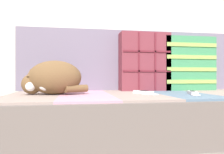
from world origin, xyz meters
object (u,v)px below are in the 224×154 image
at_px(couch, 174,122).
at_px(game_remote_far, 144,93).
at_px(sleeping_cat, 52,79).
at_px(game_remote_near, 193,93).
at_px(throw_pillow_quilted, 144,62).
at_px(throw_pillow_striped, 188,64).

xyz_separation_m(couch, game_remote_far, (-0.23, -0.08, 0.20)).
distance_m(sleeping_cat, game_remote_near, 0.81).
bearing_deg(sleeping_cat, game_remote_near, -9.16).
distance_m(couch, throw_pillow_quilted, 0.48).
height_order(couch, sleeping_cat, sleeping_cat).
relative_size(game_remote_near, game_remote_far, 1.06).
height_order(throw_pillow_striped, game_remote_near, throw_pillow_striped).
bearing_deg(sleeping_cat, game_remote_far, -6.21).
xyz_separation_m(couch, throw_pillow_quilted, (-0.12, 0.24, 0.40)).
bearing_deg(throw_pillow_striped, sleeping_cat, -165.03).
distance_m(throw_pillow_striped, sleeping_cat, 1.02).
height_order(sleeping_cat, game_remote_near, sleeping_cat).
bearing_deg(game_remote_far, couch, 19.75).
height_order(couch, game_remote_far, game_remote_far).
xyz_separation_m(throw_pillow_quilted, game_remote_near, (0.16, -0.39, -0.20)).
height_order(throw_pillow_quilted, sleeping_cat, throw_pillow_quilted).
bearing_deg(throw_pillow_quilted, sleeping_cat, -157.55).
xyz_separation_m(throw_pillow_striped, game_remote_near, (-0.18, -0.39, -0.19)).
distance_m(sleeping_cat, game_remote_far, 0.54).
distance_m(game_remote_near, game_remote_far, 0.28).
height_order(couch, throw_pillow_striped, throw_pillow_striped).
bearing_deg(throw_pillow_quilted, couch, -62.58).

